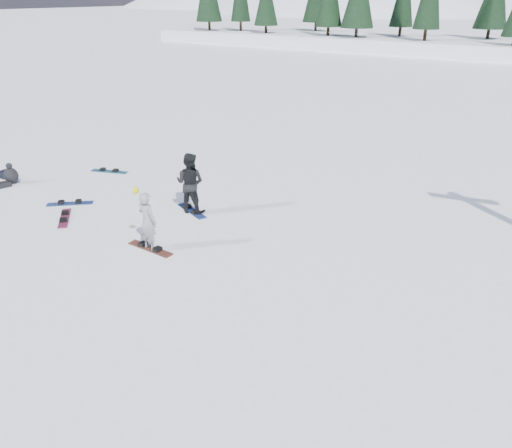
{
  "coord_description": "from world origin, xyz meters",
  "views": [
    {
      "loc": [
        10.34,
        -9.17,
        6.44
      ],
      "look_at": [
        3.92,
        0.37,
        1.1
      ],
      "focal_mm": 35.0,
      "sensor_mm": 36.0,
      "label": 1
    }
  ],
  "objects": [
    {
      "name": "snowboarder_man",
      "position": [
        0.32,
        1.98,
        0.98
      ],
      "size": [
        1.11,
        0.96,
        1.96
      ],
      "primitive_type": "imported",
      "rotation": [
        0.0,
        0.0,
        3.4
      ],
      "color": "black",
      "rests_on": "ground"
    },
    {
      "name": "ground",
      "position": [
        0.0,
        0.0,
        0.0
      ],
      "size": [
        420.0,
        420.0,
        0.0
      ],
      "primitive_type": "plane",
      "color": "white",
      "rests_on": "ground"
    },
    {
      "name": "seated_rider",
      "position": [
        -6.91,
        0.2,
        0.31
      ],
      "size": [
        0.71,
        1.03,
        0.8
      ],
      "rotation": [
        0.0,
        0.0,
        -0.39
      ],
      "color": "black",
      "rests_on": "ground"
    },
    {
      "name": "snowboard_loose_c",
      "position": [
        -4.97,
        3.17,
        0.01
      ],
      "size": [
        1.51,
        0.78,
        0.03
      ],
      "primitive_type": "cube",
      "rotation": [
        0.0,
        0.0,
        0.35
      ],
      "color": "#175C7F",
      "rests_on": "ground"
    },
    {
      "name": "snowboard_loose_b",
      "position": [
        -2.62,
        -0.69,
        0.01
      ],
      "size": [
        1.3,
        1.21,
        0.03
      ],
      "primitive_type": "cube",
      "rotation": [
        0.0,
        0.0,
        -0.74
      ],
      "color": "maroon",
      "rests_on": "ground"
    },
    {
      "name": "snowboard_woman",
      "position": [
        1.09,
        -0.67,
        0.01
      ],
      "size": [
        1.5,
        0.3,
        0.03
      ],
      "primitive_type": "cube",
      "rotation": [
        0.0,
        0.0,
        -0.02
      ],
      "color": "maroon",
      "rests_on": "ground"
    },
    {
      "name": "snowboard_man",
      "position": [
        0.32,
        1.98,
        0.01
      ],
      "size": [
        1.5,
        0.8,
        0.03
      ],
      "primitive_type": "cube",
      "rotation": [
        0.0,
        0.0,
        -0.37
      ],
      "color": "navy",
      "rests_on": "ground"
    },
    {
      "name": "snowboard_loose_a",
      "position": [
        -3.47,
        0.17,
        0.01
      ],
      "size": [
        1.3,
        1.21,
        0.03
      ],
      "primitive_type": "cube",
      "rotation": [
        0.0,
        0.0,
        0.73
      ],
      "color": "navy",
      "rests_on": "ground"
    },
    {
      "name": "snowboarder_woman",
      "position": [
        1.09,
        -0.67,
        0.85
      ],
      "size": [
        0.65,
        0.46,
        1.82
      ],
      "rotation": [
        0.0,
        0.0,
        3.04
      ],
      "color": "gray",
      "rests_on": "ground"
    },
    {
      "name": "gear_bag",
      "position": [
        -7.61,
        0.46,
        0.15
      ],
      "size": [
        0.47,
        0.33,
        0.3
      ],
      "primitive_type": "cube",
      "rotation": [
        0.0,
        0.0,
        0.07
      ],
      "color": "black",
      "rests_on": "ground"
    }
  ]
}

